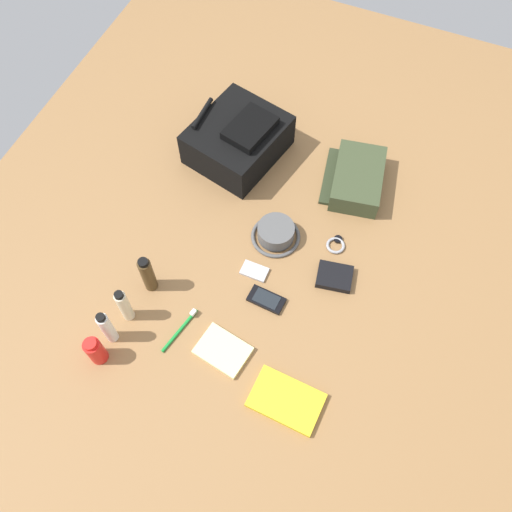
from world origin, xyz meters
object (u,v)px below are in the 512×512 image
Objects in this scene: toiletry_pouch at (356,179)px; bucket_hat at (276,233)px; wristwatch at (336,245)px; backpack at (238,139)px; paperback_novel at (286,400)px; notepad at (223,350)px; media_player at (255,271)px; cell_phone at (266,300)px; lotion_bottle at (124,306)px; toothbrush at (182,328)px; sunscreen_spray at (95,350)px; cologne_bottle at (148,274)px; wallet at (334,277)px; toothpaste_tube at (107,328)px.

bucket_hat is at bearing 150.02° from toiletry_pouch.
bucket_hat is 2.30× the size of wristwatch.
backpack is 1.79× the size of paperback_novel.
notepad is (-0.73, 0.17, -0.03)m from toiletry_pouch.
backpack is 4.39× the size of media_player.
cell_phone is at bearing 32.57° from paperback_novel.
paperback_novel is at bearing -176.12° from toiletry_pouch.
wristwatch is at bearing -46.21° from lotion_bottle.
bucket_hat reaches higher than toothbrush.
toothbrush is at bearing 154.17° from media_player.
toothbrush is (-0.19, 0.20, 0.00)m from cell_phone.
wristwatch is (0.54, 0.04, -0.00)m from paperback_novel.
cologne_bottle is (0.27, -0.03, 0.02)m from sunscreen_spray.
bucket_hat is 1.40× the size of cell_phone.
cologne_bottle is 0.58m from wallet.
media_player is at bearing -45.71° from lotion_bottle.
toothbrush is at bearing 143.78° from wristwatch.
lotion_bottle reaches higher than cell_phone.
bucket_hat is 0.23m from cell_phone.
sunscreen_spray is at bearing 144.64° from media_player.
wristwatch is at bearing -176.00° from toiletry_pouch.
wallet is (0.15, -0.17, 0.01)m from cell_phone.
cologne_bottle is at bearing 104.88° from cell_phone.
bucket_hat is at bearing -19.01° from toothbrush.
backpack reaches higher than lotion_bottle.
toothpaste_tube is 0.22m from toothbrush.
toothpaste_tube is 0.77× the size of paperback_novel.
backpack is 0.60m from wallet.
wallet reaches higher than wristwatch.
bucket_hat is 0.53m from lotion_bottle.
bucket_hat reaches higher than cell_phone.
wallet is (-0.37, -0.05, -0.03)m from toiletry_pouch.
cell_phone is at bearing -60.20° from lotion_bottle.
paperback_novel is 0.32m from cell_phone.
cologne_bottle is at bearing 58.83° from toothbrush.
toiletry_pouch is at bearing -31.18° from toothpaste_tube.
toothbrush is at bearing 77.69° from paperback_novel.
cell_phone is at bearing -165.17° from bucket_hat.
cell_phone is 0.21m from notepad.
sunscreen_spray is at bearing 140.64° from wristwatch.
backpack is at bearing 29.75° from media_player.
paperback_novel is at bearing -95.96° from lotion_bottle.
backpack is 0.71m from lotion_bottle.
wristwatch is 0.57m from toothbrush.
sunscreen_spray reaches higher than notepad.
wallet is at bearing -47.54° from cell_phone.
sunscreen_spray reaches higher than wristwatch.
lotion_bottle is 0.55m from paperback_novel.
backpack is at bearing 42.62° from bucket_hat.
sunscreen_spray is 0.37m from notepad.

